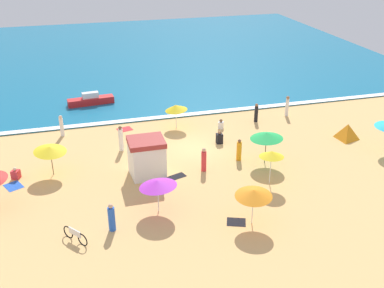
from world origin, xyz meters
The scene contains 27 objects.
ground_plane centered at (0.00, 0.00, 0.00)m, with size 60.00×60.00×0.00m, color #E5B26B.
ocean_water centered at (0.00, 28.00, 0.05)m, with size 60.00×44.00×0.10m, color #146B93.
wave_breaker_foam centered at (0.00, 6.30, 0.10)m, with size 57.00×0.70×0.01m, color white.
lifeguard_cabana centered at (-4.06, -3.02, 1.30)m, with size 2.30×2.03×2.54m.
beach_umbrella_0 centered at (-10.02, -1.34, 1.85)m, with size 2.96×2.96×2.14m.
beach_umbrella_2 centered at (-0.39, 4.06, 1.71)m, with size 2.01×1.98×2.02m.
beach_umbrella_3 centered at (0.48, -9.91, 1.93)m, with size 2.86×2.86×2.18m.
beach_umbrella_4 centered at (4.03, -3.54, 2.07)m, with size 2.96×2.95×2.34m.
beach_umbrella_6 centered at (-4.21, -7.37, 1.82)m, with size 3.05×3.05×2.13m.
beach_umbrella_7 centered at (3.19, -6.20, 2.09)m, with size 1.63×1.65×2.32m.
beach_tent centered at (11.74, -1.46, 0.58)m, with size 2.13×2.20×1.17m.
parked_bicycle centered at (-8.93, -8.98, 0.38)m, with size 1.17×1.47×0.76m.
beachgoer_0 centered at (2.03, 0.30, 0.42)m, with size 0.45×0.45×0.99m.
beachgoer_1 centered at (-12.35, -1.23, 0.32)m, with size 0.63×0.63×0.78m.
beachgoer_2 centered at (-0.34, -3.49, 0.80)m, with size 0.45×0.45×1.67m.
beachgoer_3 centered at (2.46, -2.65, 0.73)m, with size 0.48×0.48×1.58m.
beachgoer_4 centered at (-5.23, 1.00, 0.93)m, with size 0.39×0.39×1.93m.
beachgoer_5 centered at (-6.98, -8.49, 0.76)m, with size 0.46×0.46×1.64m.
beachgoer_6 centered at (9.32, 3.97, 0.89)m, with size 0.30×0.30×1.79m.
beachgoer_7 centered at (-9.31, 4.81, 0.84)m, with size 0.42×0.42×1.70m.
beachgoer_8 centered at (6.29, 3.47, 0.77)m, with size 0.42×0.42×1.60m.
beachgoer_9 centered at (3.01, 2.87, 0.35)m, with size 0.54×0.54×0.81m.
beach_towel_0 centered at (-0.31, -9.61, 0.01)m, with size 1.26×1.14×0.01m.
beach_towel_1 centered at (-4.50, 4.74, 0.01)m, with size 1.34×1.17×0.01m.
beach_towel_2 centered at (-2.49, -3.88, 0.01)m, with size 1.76×1.15×0.01m.
beach_towel_3 centered at (-12.46, -2.26, 0.01)m, with size 1.36×1.44×0.01m.
small_boat_0 centered at (-6.68, 11.05, 0.49)m, with size 4.18×1.36×1.12m.
Camera 1 is at (-8.24, -29.15, 14.82)m, focal length 42.87 mm.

